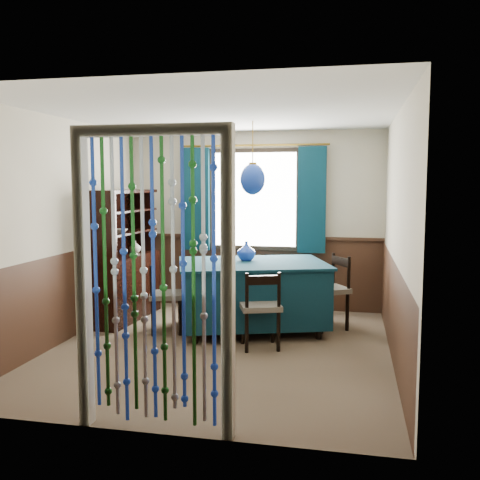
% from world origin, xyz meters
% --- Properties ---
extents(floor, '(4.00, 4.00, 0.00)m').
position_xyz_m(floor, '(0.00, 0.00, 0.00)').
color(floor, brown).
rests_on(floor, ground).
extents(ceiling, '(4.00, 4.00, 0.00)m').
position_xyz_m(ceiling, '(0.00, 0.00, 2.50)').
color(ceiling, silver).
rests_on(ceiling, ground).
extents(wall_back, '(3.60, 0.00, 3.60)m').
position_xyz_m(wall_back, '(0.00, 2.00, 1.25)').
color(wall_back, beige).
rests_on(wall_back, ground).
extents(wall_front, '(3.60, 0.00, 3.60)m').
position_xyz_m(wall_front, '(0.00, -2.00, 1.25)').
color(wall_front, beige).
rests_on(wall_front, ground).
extents(wall_left, '(0.00, 4.00, 4.00)m').
position_xyz_m(wall_left, '(-1.80, 0.00, 1.25)').
color(wall_left, beige).
rests_on(wall_left, ground).
extents(wall_right, '(0.00, 4.00, 4.00)m').
position_xyz_m(wall_right, '(1.80, 0.00, 1.25)').
color(wall_right, beige).
rests_on(wall_right, ground).
extents(wainscot_back, '(3.60, 0.00, 3.60)m').
position_xyz_m(wainscot_back, '(0.00, 1.99, 0.50)').
color(wainscot_back, '#3B2216').
rests_on(wainscot_back, ground).
extents(wainscot_front, '(3.60, 0.00, 3.60)m').
position_xyz_m(wainscot_front, '(0.00, -1.99, 0.50)').
color(wainscot_front, '#3B2216').
rests_on(wainscot_front, ground).
extents(wainscot_left, '(0.00, 4.00, 4.00)m').
position_xyz_m(wainscot_left, '(-1.79, 0.00, 0.50)').
color(wainscot_left, '#3B2216').
rests_on(wainscot_left, ground).
extents(wainscot_right, '(0.00, 4.00, 4.00)m').
position_xyz_m(wainscot_right, '(1.79, 0.00, 0.50)').
color(wainscot_right, '#3B2216').
rests_on(wainscot_right, ground).
extents(window, '(1.32, 0.12, 1.42)m').
position_xyz_m(window, '(0.00, 1.95, 1.55)').
color(window, black).
rests_on(window, wall_back).
extents(doorway, '(1.16, 0.12, 2.18)m').
position_xyz_m(doorway, '(0.00, -1.94, 1.05)').
color(doorway, silver).
rests_on(doorway, ground).
extents(dining_table, '(2.03, 1.69, 0.84)m').
position_xyz_m(dining_table, '(0.20, 0.78, 0.48)').
color(dining_table, '#0A2834').
rests_on(dining_table, floor).
extents(chair_near, '(0.53, 0.52, 0.85)m').
position_xyz_m(chair_near, '(0.42, 0.11, 0.45)').
color(chair_near, black).
rests_on(chair_near, floor).
extents(chair_far, '(0.56, 0.55, 0.82)m').
position_xyz_m(chair_far, '(-0.00, 1.51, 0.44)').
color(chair_far, black).
rests_on(chair_far, floor).
extents(chair_left, '(0.50, 0.51, 0.84)m').
position_xyz_m(chair_left, '(-0.82, 0.50, 0.45)').
color(chair_left, black).
rests_on(chair_left, floor).
extents(chair_right, '(0.60, 0.60, 0.90)m').
position_xyz_m(chair_right, '(1.11, 1.09, 0.48)').
color(chair_right, black).
rests_on(chair_right, floor).
extents(sideboard, '(0.54, 1.32, 1.69)m').
position_xyz_m(sideboard, '(-1.56, 0.98, 0.59)').
color(sideboard, black).
rests_on(sideboard, floor).
extents(pendant_lamp, '(0.30, 0.30, 0.86)m').
position_xyz_m(pendant_lamp, '(0.20, 0.78, 1.83)').
color(pendant_lamp, olive).
rests_on(pendant_lamp, ceiling).
extents(vase_table, '(0.21, 0.21, 0.21)m').
position_xyz_m(vase_table, '(0.10, 0.91, 0.94)').
color(vase_table, '#16359C').
rests_on(vase_table, dining_table).
extents(bowl_shelf, '(0.23, 0.23, 0.05)m').
position_xyz_m(bowl_shelf, '(-1.50, 0.77, 1.19)').
color(bowl_shelf, beige).
rests_on(bowl_shelf, sideboard).
extents(vase_sideboard, '(0.22, 0.22, 0.18)m').
position_xyz_m(vase_sideboard, '(-1.50, 1.26, 0.94)').
color(vase_sideboard, beige).
rests_on(vase_sideboard, sideboard).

